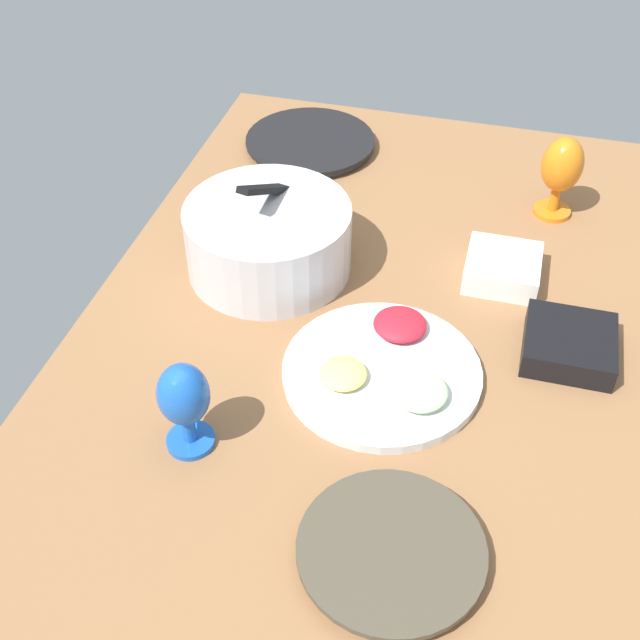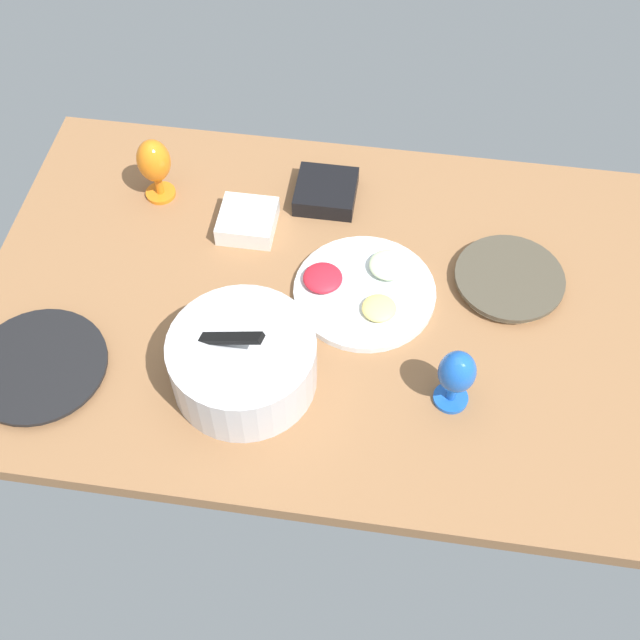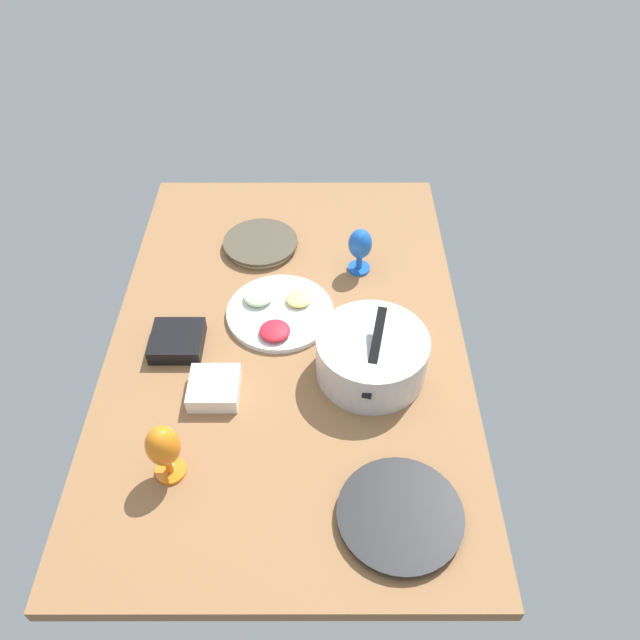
{
  "view_description": "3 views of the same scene",
  "coord_description": "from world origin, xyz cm",
  "px_view_note": "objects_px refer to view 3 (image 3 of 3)",
  "views": [
    {
      "loc": [
        -100.22,
        -16.85,
        97.22
      ],
      "look_at": [
        -1.28,
        9.59,
        3.73
      ],
      "focal_mm": 46.0,
      "sensor_mm": 36.0,
      "label": 1
    },
    {
      "loc": [
        -14.47,
        112.49,
        148.88
      ],
      "look_at": [
        0.73,
        8.71,
        3.73
      ],
      "focal_mm": 45.96,
      "sensor_mm": 36.0,
      "label": 2
    },
    {
      "loc": [
        126.7,
        9.49,
        135.0
      ],
      "look_at": [
        -1.86,
        9.59,
        3.73
      ],
      "focal_mm": 34.99,
      "sensor_mm": 36.0,
      "label": 3
    }
  ],
  "objects_px": {
    "dinner_plate_left": "(261,244)",
    "hurricane_glass_blue": "(360,246)",
    "square_bowl_black": "(177,340)",
    "hurricane_glass_orange": "(164,448)",
    "mixing_bowl": "(372,355)",
    "dinner_plate_right": "(400,515)",
    "fruit_platter": "(279,312)",
    "square_bowl_white": "(214,387)"
  },
  "relations": [
    {
      "from": "square_bowl_white",
      "to": "dinner_plate_right",
      "type": "bearing_deg",
      "value": 52.37
    },
    {
      "from": "dinner_plate_right",
      "to": "fruit_platter",
      "type": "height_order",
      "value": "fruit_platter"
    },
    {
      "from": "dinner_plate_right",
      "to": "hurricane_glass_blue",
      "type": "height_order",
      "value": "hurricane_glass_blue"
    },
    {
      "from": "fruit_platter",
      "to": "dinner_plate_left",
      "type": "bearing_deg",
      "value": -166.95
    },
    {
      "from": "fruit_platter",
      "to": "square_bowl_white",
      "type": "distance_m",
      "value": 0.34
    },
    {
      "from": "dinner_plate_right",
      "to": "square_bowl_white",
      "type": "bearing_deg",
      "value": -127.63
    },
    {
      "from": "mixing_bowl",
      "to": "square_bowl_white",
      "type": "distance_m",
      "value": 0.44
    },
    {
      "from": "dinner_plate_left",
      "to": "hurricane_glass_blue",
      "type": "xyz_separation_m",
      "value": [
        0.12,
        0.33,
        0.08
      ]
    },
    {
      "from": "hurricane_glass_blue",
      "to": "square_bowl_black",
      "type": "bearing_deg",
      "value": -57.8
    },
    {
      "from": "dinner_plate_right",
      "to": "dinner_plate_left",
      "type": "bearing_deg",
      "value": -158.75
    },
    {
      "from": "dinner_plate_right",
      "to": "hurricane_glass_orange",
      "type": "distance_m",
      "value": 0.57
    },
    {
      "from": "hurricane_glass_orange",
      "to": "square_bowl_black",
      "type": "bearing_deg",
      "value": -173.43
    },
    {
      "from": "hurricane_glass_blue",
      "to": "fruit_platter",
      "type": "bearing_deg",
      "value": -50.19
    },
    {
      "from": "dinner_plate_left",
      "to": "hurricane_glass_blue",
      "type": "relative_size",
      "value": 1.59
    },
    {
      "from": "fruit_platter",
      "to": "hurricane_glass_orange",
      "type": "height_order",
      "value": "hurricane_glass_orange"
    },
    {
      "from": "fruit_platter",
      "to": "hurricane_glass_blue",
      "type": "xyz_separation_m",
      "value": [
        -0.21,
        0.25,
        0.08
      ]
    },
    {
      "from": "dinner_plate_right",
      "to": "square_bowl_black",
      "type": "bearing_deg",
      "value": -131.92
    },
    {
      "from": "dinner_plate_right",
      "to": "fruit_platter",
      "type": "xyz_separation_m",
      "value": [
        -0.66,
        -0.31,
        0.0
      ]
    },
    {
      "from": "dinner_plate_right",
      "to": "hurricane_glass_orange",
      "type": "relative_size",
      "value": 1.7
    },
    {
      "from": "dinner_plate_right",
      "to": "hurricane_glass_blue",
      "type": "bearing_deg",
      "value": -176.38
    },
    {
      "from": "square_bowl_white",
      "to": "square_bowl_black",
      "type": "relative_size",
      "value": 0.9
    },
    {
      "from": "square_bowl_black",
      "to": "hurricane_glass_orange",
      "type": "bearing_deg",
      "value": 6.57
    },
    {
      "from": "dinner_plate_right",
      "to": "hurricane_glass_orange",
      "type": "xyz_separation_m",
      "value": [
        -0.12,
        -0.55,
        0.09
      ]
    },
    {
      "from": "dinner_plate_right",
      "to": "square_bowl_white",
      "type": "xyz_separation_m",
      "value": [
        -0.36,
        -0.47,
        0.01
      ]
    },
    {
      "from": "fruit_platter",
      "to": "hurricane_glass_orange",
      "type": "relative_size",
      "value": 1.89
    },
    {
      "from": "fruit_platter",
      "to": "mixing_bowl",
      "type": "bearing_deg",
      "value": 50.05
    },
    {
      "from": "dinner_plate_right",
      "to": "mixing_bowl",
      "type": "distance_m",
      "value": 0.45
    },
    {
      "from": "square_bowl_black",
      "to": "dinner_plate_left",
      "type": "bearing_deg",
      "value": 155.27
    },
    {
      "from": "mixing_bowl",
      "to": "hurricane_glass_blue",
      "type": "distance_m",
      "value": 0.44
    },
    {
      "from": "mixing_bowl",
      "to": "hurricane_glass_orange",
      "type": "xyz_separation_m",
      "value": [
        0.32,
        -0.51,
        0.03
      ]
    },
    {
      "from": "hurricane_glass_orange",
      "to": "mixing_bowl",
      "type": "bearing_deg",
      "value": 122.2
    },
    {
      "from": "square_bowl_white",
      "to": "fruit_platter",
      "type": "bearing_deg",
      "value": 152.28
    },
    {
      "from": "mixing_bowl",
      "to": "square_bowl_black",
      "type": "distance_m",
      "value": 0.56
    },
    {
      "from": "mixing_bowl",
      "to": "hurricane_glass_orange",
      "type": "distance_m",
      "value": 0.6
    },
    {
      "from": "dinner_plate_right",
      "to": "hurricane_glass_blue",
      "type": "distance_m",
      "value": 0.88
    },
    {
      "from": "hurricane_glass_blue",
      "to": "square_bowl_black",
      "type": "relative_size",
      "value": 1.07
    },
    {
      "from": "fruit_platter",
      "to": "square_bowl_black",
      "type": "xyz_separation_m",
      "value": [
        0.13,
        -0.29,
        0.01
      ]
    },
    {
      "from": "dinner_plate_right",
      "to": "fruit_platter",
      "type": "bearing_deg",
      "value": -154.99
    },
    {
      "from": "dinner_plate_left",
      "to": "mixing_bowl",
      "type": "bearing_deg",
      "value": 31.89
    },
    {
      "from": "hurricane_glass_blue",
      "to": "hurricane_glass_orange",
      "type": "xyz_separation_m",
      "value": [
        0.75,
        -0.49,
        0.01
      ]
    },
    {
      "from": "fruit_platter",
      "to": "hurricane_glass_orange",
      "type": "xyz_separation_m",
      "value": [
        0.54,
        -0.24,
        0.09
      ]
    },
    {
      "from": "dinner_plate_left",
      "to": "square_bowl_black",
      "type": "bearing_deg",
      "value": -24.73
    }
  ]
}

